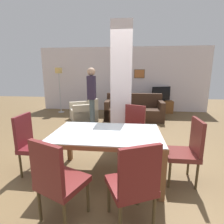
# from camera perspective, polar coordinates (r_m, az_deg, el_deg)

# --- Properties ---
(ground_plane) EXTENTS (18.00, 18.00, 0.00)m
(ground_plane) POSITION_cam_1_polar(r_m,az_deg,el_deg) (3.04, -1.64, -20.08)
(ground_plane) COLOR brown
(back_wall) EXTENTS (7.20, 0.09, 2.70)m
(back_wall) POSITION_cam_1_polar(r_m,az_deg,el_deg) (7.69, 3.56, 10.50)
(back_wall) COLOR silver
(back_wall) RESTS_ON ground_plane
(divider_pillar) EXTENTS (0.45, 0.32, 2.70)m
(divider_pillar) POSITION_cam_1_polar(r_m,az_deg,el_deg) (3.94, 3.06, 8.37)
(divider_pillar) COLOR silver
(divider_pillar) RESTS_ON ground_plane
(dining_table) EXTENTS (1.67, 1.05, 0.75)m
(dining_table) POSITION_cam_1_polar(r_m,az_deg,el_deg) (2.76, -1.72, -9.44)
(dining_table) COLOR brown
(dining_table) RESTS_ON ground_plane
(dining_chair_near_right) EXTENTS (0.61, 0.61, 0.99)m
(dining_chair_near_right) POSITION_cam_1_polar(r_m,az_deg,el_deg) (1.96, 7.17, -21.73)
(dining_chair_near_right) COLOR maroon
(dining_chair_near_right) RESTS_ON ground_plane
(dining_chair_head_left) EXTENTS (0.46, 0.46, 0.99)m
(dining_chair_head_left) POSITION_cam_1_polar(r_m,az_deg,el_deg) (3.19, -24.76, -8.76)
(dining_chair_head_left) COLOR maroon
(dining_chair_head_left) RESTS_ON ground_plane
(dining_chair_near_left) EXTENTS (0.61, 0.61, 0.99)m
(dining_chair_near_left) POSITION_cam_1_polar(r_m,az_deg,el_deg) (2.09, -17.45, -19.96)
(dining_chair_near_left) COLOR maroon
(dining_chair_near_left) RESTS_ON ground_plane
(dining_chair_head_right) EXTENTS (0.46, 0.46, 0.99)m
(dining_chair_head_right) POSITION_cam_1_polar(r_m,az_deg,el_deg) (2.89, 23.32, -10.84)
(dining_chair_head_right) COLOR maroon
(dining_chair_head_right) RESTS_ON ground_plane
(dining_chair_far_right) EXTENTS (0.61, 0.61, 0.99)m
(dining_chair_far_right) POSITION_cam_1_polar(r_m,az_deg,el_deg) (3.64, 6.72, -5.04)
(dining_chair_far_right) COLOR maroon
(dining_chair_far_right) RESTS_ON ground_plane
(sofa) EXTENTS (2.02, 0.91, 0.90)m
(sofa) POSITION_cam_1_polar(r_m,az_deg,el_deg) (6.33, 7.16, 0.36)
(sofa) COLOR #3A2519
(sofa) RESTS_ON ground_plane
(armchair) EXTENTS (1.15, 1.15, 0.78)m
(armchair) POSITION_cam_1_polar(r_m,az_deg,el_deg) (6.27, -8.96, -0.04)
(armchair) COLOR beige
(armchair) RESTS_ON ground_plane
(coffee_table) EXTENTS (0.73, 0.45, 0.42)m
(coffee_table) POSITION_cam_1_polar(r_m,az_deg,el_deg) (5.43, 6.23, -2.66)
(coffee_table) COLOR brown
(coffee_table) RESTS_ON ground_plane
(bottle) EXTENTS (0.08, 0.08, 0.29)m
(bottle) POSITION_cam_1_polar(r_m,az_deg,el_deg) (5.27, 5.69, 0.41)
(bottle) COLOR #4C2D14
(bottle) RESTS_ON coffee_table
(tv_stand) EXTENTS (0.99, 0.40, 0.50)m
(tv_stand) POSITION_cam_1_polar(r_m,az_deg,el_deg) (7.63, 15.51, 1.70)
(tv_stand) COLOR brown
(tv_stand) RESTS_ON ground_plane
(tv_screen) EXTENTS (0.78, 0.38, 0.59)m
(tv_screen) POSITION_cam_1_polar(r_m,az_deg,el_deg) (7.55, 15.75, 5.68)
(tv_screen) COLOR black
(tv_screen) RESTS_ON tv_stand
(floor_lamp) EXTENTS (0.28, 0.28, 1.84)m
(floor_lamp) POSITION_cam_1_polar(r_m,az_deg,el_deg) (7.57, -16.96, 11.34)
(floor_lamp) COLOR #B7B7BC
(floor_lamp) RESTS_ON ground_plane
(standing_person) EXTENTS (0.24, 0.39, 1.79)m
(standing_person) POSITION_cam_1_polar(r_m,az_deg,el_deg) (5.32, -6.63, 6.14)
(standing_person) COLOR #46555C
(standing_person) RESTS_ON ground_plane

